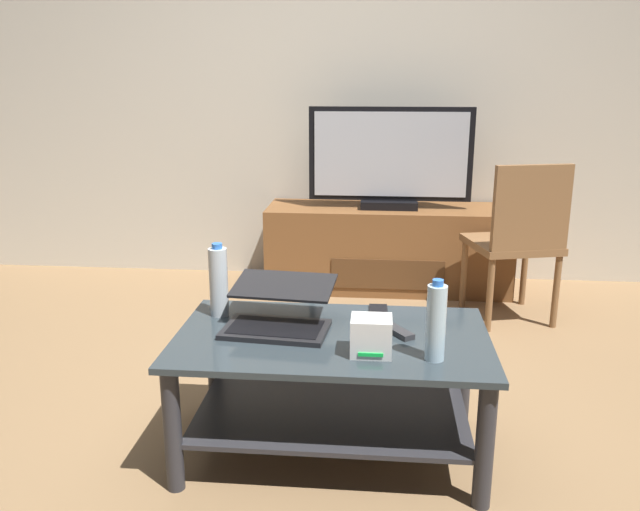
# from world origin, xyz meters

# --- Properties ---
(ground_plane) EXTENTS (7.68, 7.68, 0.00)m
(ground_plane) POSITION_xyz_m (0.00, 0.00, 0.00)
(ground_plane) COLOR olive
(back_wall) EXTENTS (6.40, 0.12, 2.80)m
(back_wall) POSITION_xyz_m (0.00, 2.12, 1.40)
(back_wall) COLOR beige
(back_wall) RESTS_ON ground
(coffee_table) EXTENTS (1.10, 0.65, 0.46)m
(coffee_table) POSITION_xyz_m (0.15, -0.15, 0.31)
(coffee_table) COLOR #2D383D
(coffee_table) RESTS_ON ground
(media_cabinet) EXTENTS (1.54, 0.49, 0.53)m
(media_cabinet) POSITION_xyz_m (0.36, 1.80, 0.27)
(media_cabinet) COLOR brown
(media_cabinet) RESTS_ON ground
(television) EXTENTS (1.01, 0.20, 0.62)m
(television) POSITION_xyz_m (0.36, 1.78, 0.83)
(television) COLOR black
(television) RESTS_ON media_cabinet
(dining_chair) EXTENTS (0.54, 0.54, 0.90)m
(dining_chair) POSITION_xyz_m (1.06, 1.24, 0.50)
(dining_chair) COLOR brown
(dining_chair) RESTS_ON ground
(laptop) EXTENTS (0.40, 0.39, 0.15)m
(laptop) POSITION_xyz_m (-0.05, -0.09, 0.52)
(laptop) COLOR black
(laptop) RESTS_ON coffee_table
(router_box) EXTENTS (0.13, 0.12, 0.13)m
(router_box) POSITION_xyz_m (0.29, -0.30, 0.52)
(router_box) COLOR white
(router_box) RESTS_ON coffee_table
(water_bottle_near) EXTENTS (0.07, 0.07, 0.28)m
(water_bottle_near) POSITION_xyz_m (-0.29, 0.01, 0.59)
(water_bottle_near) COLOR silver
(water_bottle_near) RESTS_ON coffee_table
(water_bottle_far) EXTENTS (0.06, 0.06, 0.27)m
(water_bottle_far) POSITION_xyz_m (0.49, -0.32, 0.59)
(water_bottle_far) COLOR silver
(water_bottle_far) RESTS_ON coffee_table
(cell_phone) EXTENTS (0.07, 0.14, 0.01)m
(cell_phone) POSITION_xyz_m (0.31, 0.09, 0.46)
(cell_phone) COLOR black
(cell_phone) RESTS_ON coffee_table
(tv_remote) EXTENTS (0.13, 0.16, 0.02)m
(tv_remote) POSITION_xyz_m (0.37, -0.11, 0.47)
(tv_remote) COLOR #2D2D30
(tv_remote) RESTS_ON coffee_table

